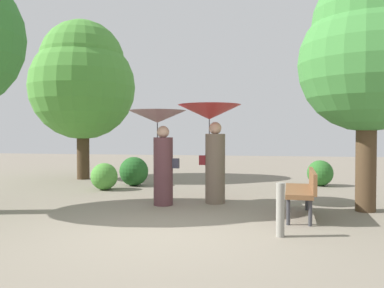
# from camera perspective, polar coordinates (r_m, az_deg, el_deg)

# --- Properties ---
(ground_plane) EXTENTS (40.00, 40.00, 0.00)m
(ground_plane) POSITION_cam_1_polar(r_m,az_deg,el_deg) (6.03, -4.52, -12.64)
(ground_plane) COLOR gray
(person_left) EXTENTS (1.17, 1.17, 1.94)m
(person_left) POSITION_cam_1_polar(r_m,az_deg,el_deg) (8.11, -4.67, 0.89)
(person_left) COLOR #563338
(person_left) RESTS_ON ground
(person_right) EXTENTS (1.33, 1.33, 2.08)m
(person_right) POSITION_cam_1_polar(r_m,az_deg,el_deg) (8.32, 2.80, 2.02)
(person_right) COLOR #6B5B4C
(person_right) RESTS_ON ground
(park_bench) EXTENTS (0.59, 1.53, 0.83)m
(park_bench) POSITION_cam_1_polar(r_m,az_deg,el_deg) (7.25, 15.80, -6.17)
(park_bench) COLOR #38383D
(park_bench) RESTS_ON ground
(tree_near_left) EXTENTS (3.33, 3.33, 5.06)m
(tree_near_left) POSITION_cam_1_polar(r_m,az_deg,el_deg) (13.23, -15.54, 9.01)
(tree_near_left) COLOR #42301E
(tree_near_left) RESTS_ON ground
(tree_near_right) EXTENTS (2.55, 2.55, 4.54)m
(tree_near_right) POSITION_cam_1_polar(r_m,az_deg,el_deg) (8.27, 24.00, 12.09)
(tree_near_right) COLOR #4C3823
(tree_near_right) RESTS_ON ground
(bush_path_left) EXTENTS (0.70, 0.70, 0.70)m
(bush_path_left) POSITION_cam_1_polar(r_m,az_deg,el_deg) (10.55, -12.58, -4.59)
(bush_path_left) COLOR #4C9338
(bush_path_left) RESTS_ON ground
(bush_path_right) EXTENTS (0.81, 0.81, 0.81)m
(bush_path_right) POSITION_cam_1_polar(r_m,az_deg,el_deg) (11.21, -8.40, -3.92)
(bush_path_right) COLOR #235B23
(bush_path_right) RESTS_ON ground
(bush_behind_bench) EXTENTS (0.72, 0.72, 0.72)m
(bush_behind_bench) POSITION_cam_1_polar(r_m,az_deg,el_deg) (11.62, 18.03, -4.02)
(bush_behind_bench) COLOR #2D6B28
(bush_behind_bench) RESTS_ON ground
(path_marker_post) EXTENTS (0.12, 0.12, 0.77)m
(path_marker_post) POSITION_cam_1_polar(r_m,az_deg,el_deg) (5.84, 12.64, -9.27)
(path_marker_post) COLOR gray
(path_marker_post) RESTS_ON ground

